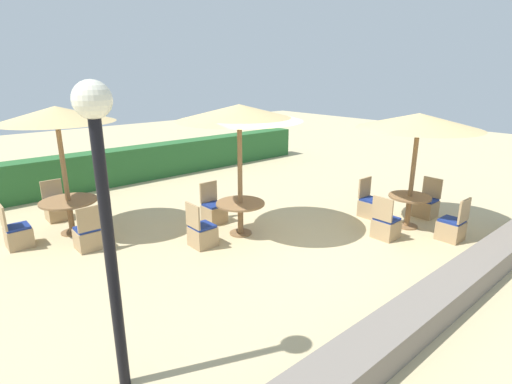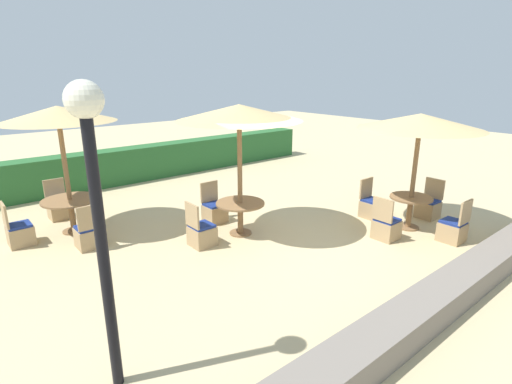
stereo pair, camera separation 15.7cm
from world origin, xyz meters
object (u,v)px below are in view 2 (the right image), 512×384
object	(u,v)px
patio_chair_center_west	(201,233)
round_table_front_right	(410,205)
patio_chair_center_north	(214,211)
patio_chair_front_right_north	(372,207)
lamp_post	(94,183)
patio_chair_front_right_south	(453,229)
parasol_center	(239,113)
patio_chair_back_left_south	(89,235)
patio_chair_front_right_east	(428,207)
patio_chair_back_left_north	(59,208)
round_table_center	(240,209)
round_table_back_left	(71,205)
patio_chair_back_left_west	(19,233)
parasol_back_left	(58,115)
parasol_front_right	(420,122)
patio_chair_front_right_west	(386,227)

from	to	relation	value
patio_chair_center_west	round_table_front_right	size ratio (longest dim) A/B	1.02
patio_chair_center_north	patio_chair_front_right_north	bearing A→B (deg)	144.70
lamp_post	patio_chair_front_right_south	size ratio (longest dim) A/B	3.57
patio_chair_center_north	round_table_front_right	xyz separation A→B (m)	(3.12, -3.12, 0.28)
parasol_center	patio_chair_back_left_south	size ratio (longest dim) A/B	2.96
patio_chair_front_right_east	patio_chair_back_left_north	distance (m)	8.83
round_table_center	patio_chair_back_left_south	size ratio (longest dim) A/B	1.11
round_table_center	patio_chair_front_right_north	xyz separation A→B (m)	(3.05, -1.21, -0.29)
parasol_center	patio_chair_front_right_south	distance (m)	4.98
patio_chair_center_west	round_table_back_left	world-z (taller)	patio_chair_center_west
patio_chair_center_north	patio_chair_back_left_west	world-z (taller)	same
round_table_front_right	patio_chair_front_right_north	bearing A→B (deg)	93.33
patio_chair_front_right_north	patio_chair_back_left_north	size ratio (longest dim) A/B	1.00
patio_chair_front_right_south	patio_chair_back_left_south	bearing A→B (deg)	142.39
parasol_back_left	lamp_post	bearing A→B (deg)	-101.16
parasol_front_right	parasol_center	bearing A→B (deg)	145.23
patio_chair_center_north	patio_chair_center_west	world-z (taller)	same
patio_chair_center_north	patio_chair_back_left_north	distance (m)	3.73
lamp_post	parasol_front_right	xyz separation A→B (m)	(6.82, 0.37, 0.02)
parasol_center	patio_chair_front_right_west	bearing A→B (deg)	-45.18
parasol_center	patio_chair_front_right_west	world-z (taller)	parasol_center
patio_chair_front_right_west	patio_chair_back_left_north	world-z (taller)	same
parasol_back_left	patio_chair_front_right_east	bearing A→B (deg)	-33.75
patio_chair_center_north	parasol_front_right	bearing A→B (deg)	135.07
round_table_center	patio_chair_back_left_south	xyz separation A→B (m)	(-2.75, 1.37, -0.29)
patio_chair_center_north	lamp_post	bearing A→B (deg)	43.38
patio_chair_front_right_north	round_table_front_right	bearing A→B (deg)	93.33
round_table_center	patio_chair_center_west	distance (m)	1.02
parasol_center	patio_chair_front_right_west	distance (m)	3.84
patio_chair_center_north	patio_chair_front_right_west	world-z (taller)	same
patio_chair_center_west	parasol_back_left	xyz separation A→B (m)	(-1.76, 2.43, 2.28)
patio_chair_front_right_north	patio_chair_back_left_west	world-z (taller)	same
patio_chair_front_right_east	patio_chair_center_west	bearing A→B (deg)	67.24
round_table_back_left	patio_chair_back_left_north	bearing A→B (deg)	89.96
round_table_back_left	patio_chair_back_left_west	xyz separation A→B (m)	(-1.04, -0.06, -0.34)
patio_chair_center_north	patio_chair_front_right_east	distance (m)	5.11
parasol_front_right	round_table_front_right	world-z (taller)	parasol_front_right
lamp_post	patio_chair_front_right_east	distance (m)	8.07
patio_chair_center_north	patio_chair_front_right_west	distance (m)	3.82
parasol_back_left	patio_chair_back_left_west	bearing A→B (deg)	-176.76
lamp_post	parasol_back_left	bearing A→B (deg)	78.84
parasol_center	patio_chair_front_right_south	size ratio (longest dim) A/B	2.96
parasol_center	patio_chair_front_right_south	bearing A→B (deg)	-45.26
parasol_front_right	round_table_back_left	world-z (taller)	parasol_front_right
parasol_center	patio_chair_back_left_west	size ratio (longest dim) A/B	2.96
patio_chair_center_west	patio_chair_back_left_south	xyz separation A→B (m)	(-1.76, 1.35, 0.00)
patio_chair_front_right_east	patio_chair_front_right_north	xyz separation A→B (m)	(-1.02, 0.89, 0.00)
round_table_back_left	lamp_post	bearing A→B (deg)	-101.16
patio_chair_center_north	patio_chair_front_right_north	distance (m)	3.76
patio_chair_center_north	patio_chair_back_left_south	bearing A→B (deg)	-8.56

